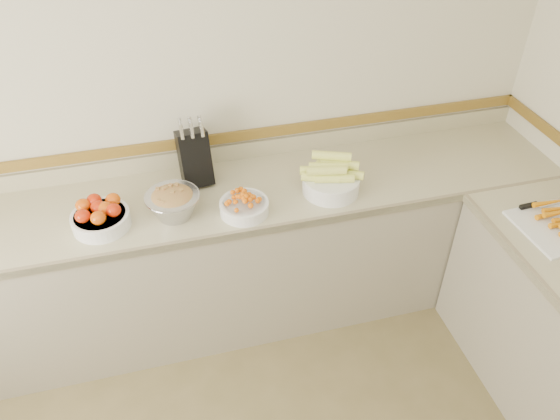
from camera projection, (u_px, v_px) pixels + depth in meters
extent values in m
plane|color=beige|center=(183.00, 100.00, 2.83)|extent=(4.00, 0.00, 4.00)
cube|color=tan|center=(200.00, 201.00, 2.85)|extent=(4.00, 0.65, 0.04)
cube|color=gray|center=(207.00, 263.00, 3.13)|extent=(4.00, 0.63, 0.86)
cube|color=gray|center=(209.00, 240.00, 2.61)|extent=(4.00, 0.02, 0.04)
cube|color=tan|center=(190.00, 158.00, 3.04)|extent=(4.00, 0.02, 0.10)
cube|color=brown|center=(189.00, 143.00, 2.98)|extent=(4.00, 0.02, 0.06)
cube|color=black|center=(195.00, 158.00, 2.87)|extent=(0.18, 0.21, 0.31)
cylinder|color=silver|center=(182.00, 132.00, 2.72)|extent=(0.02, 0.04, 0.08)
cylinder|color=silver|center=(192.00, 130.00, 2.73)|extent=(0.02, 0.04, 0.08)
cylinder|color=silver|center=(202.00, 129.00, 2.74)|extent=(0.02, 0.04, 0.08)
cylinder|color=silver|center=(181.00, 129.00, 2.74)|extent=(0.02, 0.04, 0.08)
cylinder|color=silver|center=(191.00, 127.00, 2.75)|extent=(0.02, 0.04, 0.08)
cylinder|color=silver|center=(201.00, 126.00, 2.76)|extent=(0.02, 0.04, 0.08)
cylinder|color=silver|center=(180.00, 126.00, 2.76)|extent=(0.02, 0.04, 0.08)
cylinder|color=silver|center=(190.00, 124.00, 2.77)|extent=(0.02, 0.04, 0.08)
cylinder|color=silver|center=(200.00, 123.00, 2.78)|extent=(0.02, 0.04, 0.08)
cylinder|color=white|center=(101.00, 220.00, 2.64)|extent=(0.28, 0.28, 0.07)
torus|color=white|center=(100.00, 215.00, 2.62)|extent=(0.28, 0.28, 0.01)
cylinder|color=white|center=(100.00, 215.00, 2.62)|extent=(0.25, 0.25, 0.01)
ellipsoid|color=red|center=(83.00, 216.00, 2.55)|extent=(0.07, 0.07, 0.06)
ellipsoid|color=#DC5108|center=(98.00, 218.00, 2.54)|extent=(0.07, 0.07, 0.06)
ellipsoid|color=red|center=(113.00, 210.00, 2.59)|extent=(0.07, 0.07, 0.06)
ellipsoid|color=#DC5108|center=(83.00, 205.00, 2.62)|extent=(0.07, 0.07, 0.06)
ellipsoid|color=red|center=(98.00, 207.00, 2.61)|extent=(0.07, 0.07, 0.06)
ellipsoid|color=#DC5108|center=(113.00, 200.00, 2.65)|extent=(0.07, 0.07, 0.06)
ellipsoid|color=red|center=(94.00, 200.00, 2.65)|extent=(0.07, 0.07, 0.06)
ellipsoid|color=#DC5108|center=(105.00, 208.00, 2.60)|extent=(0.07, 0.07, 0.06)
cylinder|color=white|center=(244.00, 207.00, 2.73)|extent=(0.25, 0.25, 0.06)
torus|color=white|center=(244.00, 203.00, 2.71)|extent=(0.25, 0.25, 0.01)
cylinder|color=white|center=(244.00, 203.00, 2.71)|extent=(0.21, 0.21, 0.01)
sphere|color=#E46208|center=(234.00, 197.00, 2.69)|extent=(0.03, 0.03, 0.03)
sphere|color=#E46208|center=(254.00, 191.00, 2.74)|extent=(0.03, 0.03, 0.03)
sphere|color=#E46208|center=(232.00, 196.00, 2.70)|extent=(0.03, 0.03, 0.03)
sphere|color=#E46208|center=(235.00, 206.00, 2.65)|extent=(0.03, 0.03, 0.03)
sphere|color=#E46208|center=(244.00, 191.00, 2.71)|extent=(0.03, 0.03, 0.03)
sphere|color=#E46208|center=(254.00, 207.00, 2.64)|extent=(0.03, 0.03, 0.03)
sphere|color=#E46208|center=(234.00, 197.00, 2.68)|extent=(0.03, 0.03, 0.03)
sphere|color=#E46208|center=(249.00, 193.00, 2.69)|extent=(0.03, 0.03, 0.03)
sphere|color=#E46208|center=(233.00, 192.00, 2.73)|extent=(0.03, 0.03, 0.03)
sphere|color=#E46208|center=(229.00, 195.00, 2.72)|extent=(0.03, 0.03, 0.03)
sphere|color=#E46208|center=(255.00, 194.00, 2.72)|extent=(0.03, 0.03, 0.03)
sphere|color=#E46208|center=(244.00, 195.00, 2.68)|extent=(0.03, 0.03, 0.03)
sphere|color=#E46208|center=(237.00, 191.00, 2.73)|extent=(0.03, 0.03, 0.03)
sphere|color=#E46208|center=(243.00, 197.00, 2.67)|extent=(0.03, 0.03, 0.03)
sphere|color=#E46208|center=(257.00, 195.00, 2.71)|extent=(0.03, 0.03, 0.03)
sphere|color=#E46208|center=(237.00, 193.00, 2.69)|extent=(0.03, 0.03, 0.03)
sphere|color=#E46208|center=(237.00, 196.00, 2.68)|extent=(0.03, 0.03, 0.03)
sphere|color=#E46208|center=(240.00, 189.00, 2.76)|extent=(0.03, 0.03, 0.03)
sphere|color=#E46208|center=(242.00, 195.00, 2.67)|extent=(0.03, 0.03, 0.03)
sphere|color=#E46208|center=(256.00, 203.00, 2.66)|extent=(0.03, 0.03, 0.03)
sphere|color=#E46208|center=(258.00, 201.00, 2.67)|extent=(0.03, 0.03, 0.03)
sphere|color=#E46208|center=(242.00, 206.00, 2.64)|extent=(0.03, 0.03, 0.03)
sphere|color=#E46208|center=(238.00, 196.00, 2.68)|extent=(0.03, 0.03, 0.03)
sphere|color=#E46208|center=(242.00, 192.00, 2.71)|extent=(0.03, 0.03, 0.03)
sphere|color=#E46208|center=(252.00, 197.00, 2.69)|extent=(0.03, 0.03, 0.03)
sphere|color=#E46208|center=(244.00, 194.00, 2.68)|extent=(0.03, 0.03, 0.03)
sphere|color=#E46208|center=(252.00, 192.00, 2.72)|extent=(0.03, 0.03, 0.03)
sphere|color=#E46208|center=(240.00, 191.00, 2.73)|extent=(0.03, 0.03, 0.03)
sphere|color=#E46208|center=(245.00, 194.00, 2.69)|extent=(0.03, 0.03, 0.03)
sphere|color=#E46208|center=(256.00, 204.00, 2.66)|extent=(0.03, 0.03, 0.03)
cylinder|color=white|center=(331.00, 184.00, 2.86)|extent=(0.30, 0.30, 0.09)
torus|color=white|center=(331.00, 178.00, 2.83)|extent=(0.30, 0.30, 0.01)
cylinder|color=#EBF164|center=(321.00, 177.00, 2.79)|extent=(0.20, 0.11, 0.05)
cylinder|color=#EBF164|center=(334.00, 178.00, 2.78)|extent=(0.21, 0.09, 0.05)
cylinder|color=#EBF164|center=(344.00, 173.00, 2.82)|extent=(0.20, 0.14, 0.05)
cylinder|color=#EBF164|center=(319.00, 171.00, 2.84)|extent=(0.21, 0.10, 0.05)
cylinder|color=#EBF164|center=(335.00, 167.00, 2.86)|extent=(0.19, 0.15, 0.05)
cylinder|color=#EBF164|center=(328.00, 167.00, 2.79)|extent=(0.21, 0.10, 0.05)
cylinder|color=#EBF164|center=(340.00, 164.00, 2.81)|extent=(0.20, 0.13, 0.05)
cylinder|color=#EBF164|center=(332.00, 156.00, 2.79)|extent=(0.20, 0.12, 0.05)
cylinder|color=#EBF164|center=(327.00, 171.00, 2.76)|extent=(0.21, 0.09, 0.05)
cylinder|color=#B2B2BA|center=(174.00, 205.00, 2.69)|extent=(0.27, 0.27, 0.13)
torus|color=#B2B2BA|center=(172.00, 196.00, 2.65)|extent=(0.27, 0.27, 0.01)
ellipsoid|color=red|center=(172.00, 198.00, 2.66)|extent=(0.22, 0.22, 0.07)
cube|color=red|center=(171.00, 186.00, 2.67)|extent=(0.03, 0.03, 0.02)
cube|color=#7FC15E|center=(175.00, 200.00, 2.61)|extent=(0.02, 0.02, 0.02)
cube|color=red|center=(181.00, 191.00, 2.65)|extent=(0.03, 0.03, 0.02)
cube|color=#7FC15E|center=(159.00, 200.00, 2.61)|extent=(0.03, 0.03, 0.02)
cube|color=red|center=(181.00, 191.00, 2.65)|extent=(0.02, 0.02, 0.02)
cube|color=#7FC15E|center=(177.00, 185.00, 2.69)|extent=(0.02, 0.02, 0.02)
cube|color=red|center=(173.00, 193.00, 2.64)|extent=(0.02, 0.02, 0.02)
cube|color=#7FC15E|center=(176.00, 193.00, 2.66)|extent=(0.02, 0.02, 0.02)
cube|color=red|center=(165.00, 189.00, 2.66)|extent=(0.02, 0.02, 0.02)
cube|color=#7FC15E|center=(170.00, 191.00, 2.67)|extent=(0.03, 0.03, 0.02)
cube|color=red|center=(164.00, 202.00, 2.60)|extent=(0.03, 0.03, 0.02)
cube|color=#7FC15E|center=(174.00, 194.00, 2.64)|extent=(0.02, 0.02, 0.02)
cube|color=red|center=(167.00, 200.00, 2.61)|extent=(0.03, 0.03, 0.02)
cube|color=#7FC15E|center=(158.00, 189.00, 2.67)|extent=(0.02, 0.02, 0.02)
cone|color=orange|center=(558.00, 213.00, 2.70)|extent=(0.18, 0.04, 0.03)
cone|color=orange|center=(554.00, 209.00, 2.72)|extent=(0.18, 0.04, 0.03)
cone|color=orange|center=(553.00, 202.00, 2.72)|extent=(0.18, 0.04, 0.03)
cube|color=silver|center=(553.00, 202.00, 2.78)|extent=(0.20, 0.05, 0.00)
cube|color=black|center=(529.00, 206.00, 2.75)|extent=(0.10, 0.03, 0.02)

